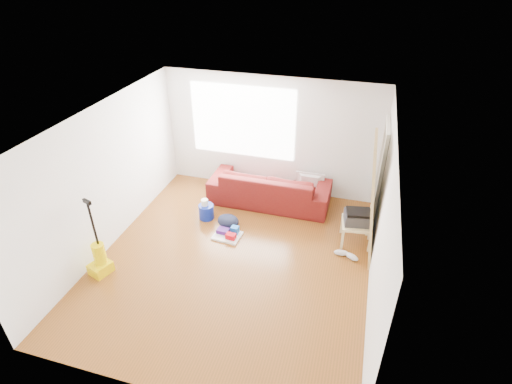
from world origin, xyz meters
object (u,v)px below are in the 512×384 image
(vacuum, at_px, (100,259))
(cleaning_tray, at_px, (228,234))
(bucket, at_px, (207,218))
(backpack, at_px, (228,226))
(sofa, at_px, (269,202))
(tv_stand, at_px, (308,194))
(side_table, at_px, (357,226))

(vacuum, bearing_deg, cleaning_tray, 59.33)
(cleaning_tray, relative_size, vacuum, 0.38)
(cleaning_tray, bearing_deg, bucket, 143.79)
(bucket, distance_m, backpack, 0.52)
(sofa, xyz_separation_m, vacuum, (-2.14, -2.81, 0.25))
(tv_stand, xyz_separation_m, cleaning_tray, (-1.21, -1.62, -0.10))
(sofa, xyz_separation_m, side_table, (1.81, -0.86, 0.36))
(side_table, bearing_deg, vacuum, -153.78)
(side_table, height_order, bucket, side_table)
(tv_stand, height_order, cleaning_tray, tv_stand)
(tv_stand, relative_size, cleaning_tray, 1.58)
(side_table, distance_m, bucket, 2.89)
(tv_stand, bearing_deg, backpack, -128.89)
(cleaning_tray, bearing_deg, backpack, 109.16)
(sofa, height_order, side_table, side_table)
(sofa, relative_size, cleaning_tray, 4.70)
(bucket, height_order, backpack, bucket)
(bucket, relative_size, vacuum, 0.22)
(bucket, height_order, vacuum, vacuum)
(cleaning_tray, distance_m, backpack, 0.32)
(sofa, height_order, backpack, sofa)
(tv_stand, height_order, backpack, tv_stand)
(tv_stand, xyz_separation_m, bucket, (-1.82, -1.18, -0.16))
(sofa, xyz_separation_m, bucket, (-1.05, -0.91, 0.00))
(tv_stand, xyz_separation_m, backpack, (-1.32, -1.32, -0.16))
(sofa, height_order, vacuum, vacuum)
(vacuum, bearing_deg, backpack, 66.52)
(sofa, bearing_deg, cleaning_tray, 71.84)
(tv_stand, relative_size, bucket, 2.80)
(bucket, height_order, cleaning_tray, cleaning_tray)
(sofa, height_order, cleaning_tray, sofa)
(sofa, distance_m, bucket, 1.39)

